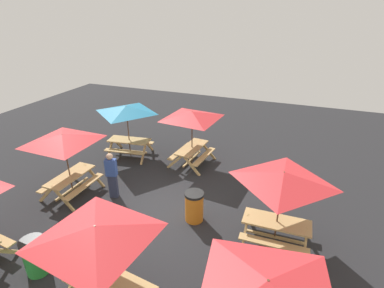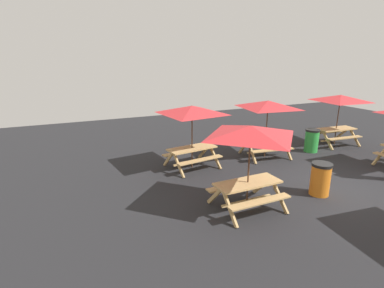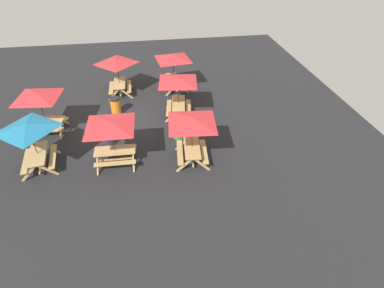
# 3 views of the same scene
# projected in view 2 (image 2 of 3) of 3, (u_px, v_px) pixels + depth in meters

# --- Properties ---
(ground_plane) EXTENTS (27.55, 27.55, 0.00)m
(ground_plane) POSITION_uv_depth(u_px,v_px,m) (343.00, 188.00, 9.35)
(ground_plane) COLOR #232326
(ground_plane) RESTS_ON ground
(picnic_table_0) EXTENTS (2.82, 2.82, 2.34)m
(picnic_table_0) POSITION_uv_depth(u_px,v_px,m) (340.00, 102.00, 13.44)
(picnic_table_0) COLOR tan
(picnic_table_0) RESTS_ON ground
(picnic_table_1) EXTENTS (2.80, 2.80, 2.34)m
(picnic_table_1) POSITION_uv_depth(u_px,v_px,m) (192.00, 114.00, 10.54)
(picnic_table_1) COLOR tan
(picnic_table_1) RESTS_ON ground
(picnic_table_3) EXTENTS (2.81, 2.81, 2.34)m
(picnic_table_3) POSITION_uv_depth(u_px,v_px,m) (268.00, 108.00, 11.73)
(picnic_table_3) COLOR tan
(picnic_table_3) RESTS_ON ground
(picnic_table_4) EXTENTS (2.04, 2.04, 2.34)m
(picnic_table_4) POSITION_uv_depth(u_px,v_px,m) (250.00, 137.00, 7.57)
(picnic_table_4) COLOR tan
(picnic_table_4) RESTS_ON ground
(trash_bin_green) EXTENTS (0.59, 0.59, 0.98)m
(trash_bin_green) POSITION_uv_depth(u_px,v_px,m) (312.00, 140.00, 12.81)
(trash_bin_green) COLOR green
(trash_bin_green) RESTS_ON ground
(trash_bin_orange) EXTENTS (0.59, 0.59, 0.98)m
(trash_bin_orange) POSITION_uv_depth(u_px,v_px,m) (320.00, 179.00, 8.80)
(trash_bin_orange) COLOR orange
(trash_bin_orange) RESTS_ON ground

